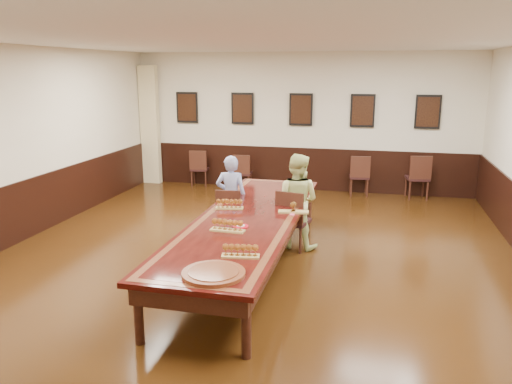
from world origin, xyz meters
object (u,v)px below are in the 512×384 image
(conference_table, at_px, (248,226))
(chair_woman, at_px, (294,219))
(chair_man, at_px, (230,213))
(spare_chair_d, at_px, (417,177))
(spare_chair_b, at_px, (243,172))
(carved_platter, at_px, (214,273))
(spare_chair_c, at_px, (359,175))
(person_man, at_px, (231,197))
(person_woman, at_px, (296,201))
(spare_chair_a, at_px, (200,168))

(conference_table, bearing_deg, chair_woman, 59.66)
(chair_man, bearing_deg, spare_chair_d, -138.15)
(spare_chair_b, relative_size, carved_platter, 1.04)
(carved_platter, bearing_deg, chair_woman, 83.40)
(spare_chair_c, relative_size, carved_platter, 1.11)
(person_man, bearing_deg, spare_chair_b, -84.01)
(spare_chair_b, height_order, person_woman, person_woman)
(chair_man, relative_size, carved_platter, 1.06)
(conference_table, relative_size, carved_platter, 5.97)
(spare_chair_a, xyz_separation_m, carved_platter, (2.64, -6.88, 0.33))
(spare_chair_c, bearing_deg, spare_chair_a, -7.44)
(person_man, bearing_deg, spare_chair_a, -68.31)
(spare_chair_b, relative_size, person_woman, 0.57)
(chair_woman, distance_m, person_man, 1.19)
(chair_man, xyz_separation_m, spare_chair_d, (3.26, 3.58, 0.05))
(spare_chair_a, relative_size, spare_chair_b, 1.03)
(spare_chair_b, relative_size, spare_chair_c, 0.94)
(chair_man, relative_size, spare_chair_d, 0.90)
(chair_woman, xyz_separation_m, conference_table, (-0.52, -0.89, 0.12))
(spare_chair_b, bearing_deg, person_man, 97.19)
(spare_chair_b, xyz_separation_m, person_man, (0.70, -3.35, 0.27))
(spare_chair_c, height_order, person_woman, person_woman)
(person_woman, bearing_deg, chair_woman, 90.00)
(spare_chair_a, distance_m, spare_chair_d, 5.13)
(chair_woman, height_order, spare_chair_d, spare_chair_d)
(spare_chair_c, bearing_deg, spare_chair_b, -3.32)
(chair_man, bearing_deg, person_woman, 167.93)
(chair_man, height_order, person_man, person_man)
(spare_chair_d, height_order, person_woman, person_woman)
(chair_woman, relative_size, carved_platter, 1.17)
(chair_man, distance_m, person_woman, 1.19)
(chair_man, xyz_separation_m, spare_chair_a, (-1.86, 3.66, 0.00))
(chair_man, height_order, spare_chair_d, spare_chair_d)
(spare_chair_b, relative_size, spare_chair_d, 0.88)
(person_man, bearing_deg, chair_man, 90.00)
(spare_chair_d, xyz_separation_m, person_man, (-3.27, -3.48, 0.21))
(carved_platter, bearing_deg, person_woman, 83.23)
(carved_platter, bearing_deg, spare_chair_d, 69.87)
(spare_chair_c, xyz_separation_m, spare_chair_d, (1.26, -0.01, 0.03))
(person_man, bearing_deg, spare_chair_d, -139.00)
(chair_man, xyz_separation_m, chair_woman, (1.12, -0.23, 0.04))
(spare_chair_a, xyz_separation_m, person_woman, (3.00, -3.79, 0.32))
(spare_chair_b, xyz_separation_m, conference_table, (1.30, -4.57, 0.17))
(spare_chair_a, height_order, conference_table, spare_chair_a)
(person_man, xyz_separation_m, person_woman, (1.15, -0.22, 0.05))
(spare_chair_a, distance_m, conference_table, 5.38)
(conference_table, bearing_deg, carved_platter, -85.18)
(chair_woman, relative_size, spare_chair_d, 0.98)
(person_man, bearing_deg, carved_platter, 97.49)
(spare_chair_d, bearing_deg, spare_chair_a, -10.81)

